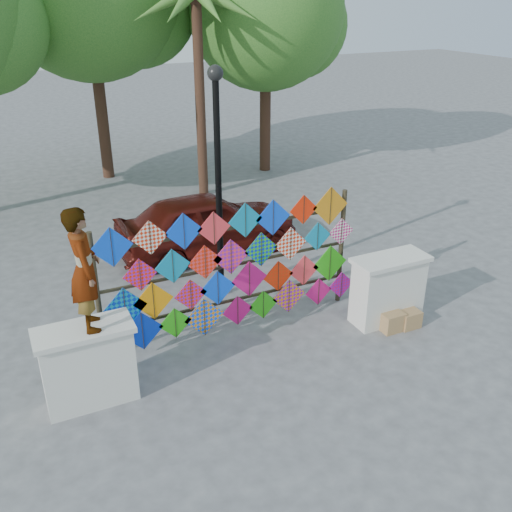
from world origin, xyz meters
name	(u,v)px	position (x,y,z in m)	size (l,w,h in m)	color
ground	(250,349)	(0.00, 0.00, 0.00)	(80.00, 80.00, 0.00)	gray
parapet_left	(88,365)	(-2.70, -0.20, 0.65)	(1.40, 0.65, 1.28)	white
parapet_right	(388,289)	(2.70, -0.20, 0.65)	(1.40, 0.65, 1.28)	white
kite_rack	(235,269)	(0.05, 0.73, 1.21)	(4.86, 0.24, 2.43)	#2E281A
tree_east	(268,11)	(5.09, 9.53, 4.99)	(5.40, 4.80, 7.42)	#472A1E
palm_tree	(197,16)	(2.20, 8.00, 4.95)	(3.62, 3.62, 5.83)	#472A1E
vendor_woman	(84,269)	(-2.56, -0.20, 2.18)	(0.66, 0.43, 1.80)	#99999E
sedan	(207,223)	(0.81, 4.09, 0.72)	(1.69, 4.20, 1.43)	#4C110D
lamppost	(218,166)	(0.30, 2.00, 2.69)	(0.28, 0.28, 4.46)	black
cardboard_box_near	(391,321)	(2.57, -0.53, 0.18)	(0.40, 0.36, 0.36)	#A97A51
cardboard_box_far	(408,318)	(2.93, -0.57, 0.16)	(0.38, 0.35, 0.32)	#A97A51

